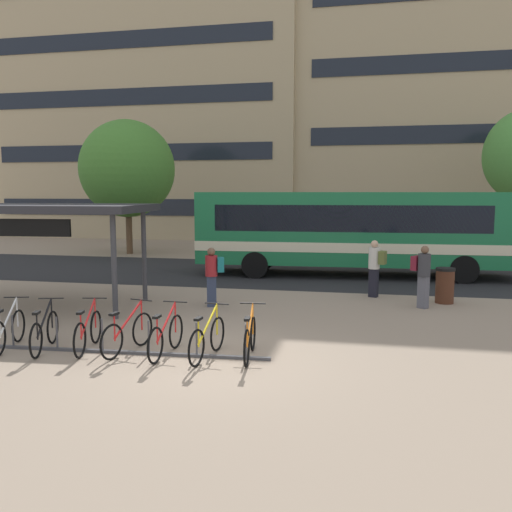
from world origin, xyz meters
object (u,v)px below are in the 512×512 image
commuter_olive_pack_1 (375,265)px  city_bus (358,230)px  parked_bicycle_orange_6 (250,339)px  parked_bicycle_white_0 (9,331)px  parked_bicycle_black_1 (45,332)px  parked_bicycle_red_3 (128,334)px  parked_bicycle_red_2 (88,332)px  transit_shelter (27,211)px  parked_bicycle_yellow_5 (207,339)px  parked_bicycle_red_4 (166,337)px  trash_bin (445,285)px  street_tree_0 (127,169)px  commuter_teal_pack_2 (213,273)px  commuter_maroon_pack_0 (423,272)px

commuter_olive_pack_1 → city_bus: bearing=-61.2°
parked_bicycle_orange_6 → commuter_olive_pack_1: commuter_olive_pack_1 is taller
parked_bicycle_orange_6 → commuter_olive_pack_1: bearing=-26.0°
parked_bicycle_white_0 → parked_bicycle_black_1: 0.80m
parked_bicycle_black_1 → parked_bicycle_red_3: (1.71, 0.22, 0.00)m
parked_bicycle_black_1 → parked_bicycle_red_3: same height
city_bus → parked_bicycle_orange_6: bearing=-102.8°
parked_bicycle_red_2 → transit_shelter: 5.53m
parked_bicycle_red_2 → transit_shelter: (-3.65, 3.46, 2.30)m
parked_bicycle_black_1 → parked_bicycle_red_2: same height
parked_bicycle_yellow_5 → parked_bicycle_red_4: bearing=96.1°
parked_bicycle_white_0 → transit_shelter: 4.79m
trash_bin → transit_shelter: bearing=-166.3°
transit_shelter → street_tree_0: size_ratio=0.99×
parked_bicycle_orange_6 → commuter_teal_pack_2: commuter_teal_pack_2 is taller
city_bus → parked_bicycle_black_1: (-6.11, -11.02, -1.39)m
parked_bicycle_black_1 → street_tree_0: 17.48m
parked_bicycle_yellow_5 → trash_bin: 8.21m
parked_bicycle_white_0 → parked_bicycle_orange_6: same height
parked_bicycle_red_4 → parked_bicycle_red_2: bearing=91.4°
parked_bicycle_yellow_5 → commuter_olive_pack_1: bearing=-19.4°
parked_bicycle_yellow_5 → commuter_maroon_pack_0: 7.15m
commuter_maroon_pack_0 → parked_bicycle_orange_6: bearing=-88.0°
parked_bicycle_red_2 → commuter_maroon_pack_0: bearing=-63.5°
street_tree_0 → parked_bicycle_red_2: bearing=-67.9°
parked_bicycle_red_3 → trash_bin: (6.96, 6.23, 0.13)m
parked_bicycle_black_1 → parked_bicycle_red_4: bearing=-101.2°
parked_bicycle_yellow_5 → commuter_maroon_pack_0: bearing=-33.2°
parked_bicycle_black_1 → commuter_olive_pack_1: bearing=-59.2°
parked_bicycle_black_1 → transit_shelter: transit_shelter is taller
parked_bicycle_red_2 → parked_bicycle_red_4: (1.68, -0.02, 0.00)m
parked_bicycle_black_1 → parked_bicycle_red_2: bearing=-92.4°
parked_bicycle_red_4 → commuter_maroon_pack_0: 7.72m
parked_bicycle_yellow_5 → trash_bin: bearing=-33.4°
trash_bin → parked_bicycle_white_0: bearing=-145.5°
parked_bicycle_orange_6 → parked_bicycle_red_4: bearing=90.5°
parked_bicycle_orange_6 → parked_bicycle_white_0: bearing=89.2°
city_bus → parked_bicycle_red_3: bearing=-114.8°
city_bus → commuter_olive_pack_1: 4.20m
parked_bicycle_yellow_5 → street_tree_0: 18.69m
city_bus → parked_bicycle_red_3: city_bus is taller
transit_shelter → trash_bin: transit_shelter is taller
parked_bicycle_orange_6 → commuter_teal_pack_2: 4.79m
parked_bicycle_red_4 → commuter_maroon_pack_0: (5.41, 5.47, 0.62)m
parked_bicycle_black_1 → parked_bicycle_red_4: 2.54m
parked_bicycle_red_2 → trash_bin: (7.81, 6.26, 0.13)m
parked_bicycle_white_0 → street_tree_0: (-4.80, 16.11, 3.99)m
city_bus → parked_bicycle_yellow_5: size_ratio=7.06×
parked_bicycle_orange_6 → commuter_teal_pack_2: bearing=19.5°
city_bus → parked_bicycle_red_4: city_bus is taller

